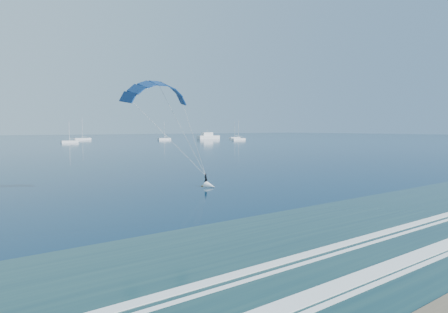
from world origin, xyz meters
name	(u,v)px	position (x,y,z in m)	size (l,w,h in m)	color
kitesurfer_rig	(181,129)	(1.03, 34.34, 7.25)	(14.31, 4.81, 13.62)	orange
motor_yacht	(208,136)	(129.33, 213.38, 1.73)	(15.87, 4.23, 6.44)	white
sailboat_3	(69,142)	(34.65, 196.68, 0.68)	(7.84, 2.40, 11.01)	white
sailboat_4	(83,139)	(55.56, 242.56, 0.69)	(9.87, 2.40, 13.26)	white
sailboat_5	(164,139)	(95.62, 212.03, 0.68)	(8.15, 2.40, 11.20)	white
sailboat_6	(238,139)	(129.05, 180.79, 0.69)	(9.13, 2.40, 12.32)	white
sailboat_7	(235,138)	(146.23, 205.97, 0.69)	(7.96, 2.40, 11.53)	white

